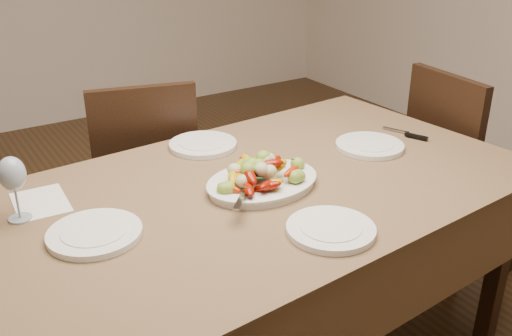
{
  "coord_description": "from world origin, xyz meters",
  "views": [
    {
      "loc": [
        -0.99,
        -1.5,
        1.56
      ],
      "look_at": [
        -0.11,
        -0.13,
        0.82
      ],
      "focal_mm": 40.0,
      "sensor_mm": 36.0,
      "label": 1
    }
  ],
  "objects_px": {
    "dining_table": "(256,283)",
    "chair_right": "(468,171)",
    "serving_platter": "(262,184)",
    "plate_left": "(95,234)",
    "plate_near": "(331,230)",
    "chair_far": "(143,179)",
    "plate_right": "(370,146)",
    "wine_glass": "(14,187)",
    "plate_far": "(203,145)"
  },
  "relations": [
    {
      "from": "dining_table",
      "to": "chair_right",
      "type": "xyz_separation_m",
      "value": [
        1.2,
        0.09,
        0.1
      ]
    },
    {
      "from": "serving_platter",
      "to": "plate_left",
      "type": "relative_size",
      "value": 1.44
    },
    {
      "from": "serving_platter",
      "to": "plate_near",
      "type": "xyz_separation_m",
      "value": [
        0.0,
        -0.33,
        -0.0
      ]
    },
    {
      "from": "dining_table",
      "to": "plate_near",
      "type": "distance_m",
      "value": 0.53
    },
    {
      "from": "chair_right",
      "to": "plate_left",
      "type": "relative_size",
      "value": 3.74
    },
    {
      "from": "chair_far",
      "to": "plate_left",
      "type": "distance_m",
      "value": 1.0
    },
    {
      "from": "chair_right",
      "to": "plate_right",
      "type": "relative_size",
      "value": 3.8
    },
    {
      "from": "plate_left",
      "to": "wine_glass",
      "type": "xyz_separation_m",
      "value": [
        -0.15,
        0.21,
        0.09
      ]
    },
    {
      "from": "plate_near",
      "to": "wine_glass",
      "type": "height_order",
      "value": "wine_glass"
    },
    {
      "from": "serving_platter",
      "to": "plate_right",
      "type": "bearing_deg",
      "value": 6.5
    },
    {
      "from": "serving_platter",
      "to": "wine_glass",
      "type": "distance_m",
      "value": 0.73
    },
    {
      "from": "plate_far",
      "to": "wine_glass",
      "type": "bearing_deg",
      "value": -163.95
    },
    {
      "from": "chair_right",
      "to": "plate_near",
      "type": "xyz_separation_m",
      "value": [
        -1.19,
        -0.44,
        0.29
      ]
    },
    {
      "from": "dining_table",
      "to": "plate_left",
      "type": "relative_size",
      "value": 7.24
    },
    {
      "from": "plate_left",
      "to": "serving_platter",
      "type": "bearing_deg",
      "value": 0.6
    },
    {
      "from": "chair_far",
      "to": "plate_far",
      "type": "xyz_separation_m",
      "value": [
        0.08,
        -0.43,
        0.29
      ]
    },
    {
      "from": "plate_left",
      "to": "plate_right",
      "type": "distance_m",
      "value": 1.06
    },
    {
      "from": "serving_platter",
      "to": "plate_left",
      "type": "distance_m",
      "value": 0.54
    },
    {
      "from": "plate_near",
      "to": "serving_platter",
      "type": "bearing_deg",
      "value": 90.75
    },
    {
      "from": "plate_far",
      "to": "plate_near",
      "type": "distance_m",
      "value": 0.73
    },
    {
      "from": "chair_far",
      "to": "plate_far",
      "type": "relative_size",
      "value": 3.8
    },
    {
      "from": "chair_far",
      "to": "wine_glass",
      "type": "height_order",
      "value": "wine_glass"
    },
    {
      "from": "wine_glass",
      "to": "chair_far",
      "type": "bearing_deg",
      "value": 45.94
    },
    {
      "from": "serving_platter",
      "to": "plate_far",
      "type": "height_order",
      "value": "serving_platter"
    },
    {
      "from": "chair_far",
      "to": "serving_platter",
      "type": "xyz_separation_m",
      "value": [
        0.08,
        -0.83,
        0.3
      ]
    },
    {
      "from": "chair_far",
      "to": "plate_near",
      "type": "relative_size",
      "value": 3.88
    },
    {
      "from": "serving_platter",
      "to": "plate_far",
      "type": "bearing_deg",
      "value": 90.14
    },
    {
      "from": "plate_near",
      "to": "plate_far",
      "type": "bearing_deg",
      "value": 90.42
    },
    {
      "from": "plate_far",
      "to": "plate_near",
      "type": "height_order",
      "value": "same"
    },
    {
      "from": "chair_right",
      "to": "plate_left",
      "type": "distance_m",
      "value": 1.76
    },
    {
      "from": "dining_table",
      "to": "serving_platter",
      "type": "bearing_deg",
      "value": -64.19
    },
    {
      "from": "plate_left",
      "to": "plate_far",
      "type": "height_order",
      "value": "same"
    },
    {
      "from": "plate_right",
      "to": "plate_near",
      "type": "bearing_deg",
      "value": -142.39
    },
    {
      "from": "serving_platter",
      "to": "plate_far",
      "type": "relative_size",
      "value": 1.47
    },
    {
      "from": "chair_far",
      "to": "chair_right",
      "type": "height_order",
      "value": "same"
    },
    {
      "from": "dining_table",
      "to": "chair_right",
      "type": "bearing_deg",
      "value": 4.05
    },
    {
      "from": "plate_left",
      "to": "plate_far",
      "type": "bearing_deg",
      "value": 36.76
    },
    {
      "from": "dining_table",
      "to": "wine_glass",
      "type": "xyz_separation_m",
      "value": [
        -0.68,
        0.18,
        0.48
      ]
    },
    {
      "from": "chair_right",
      "to": "dining_table",
      "type": "bearing_deg",
      "value": 100.69
    },
    {
      "from": "plate_right",
      "to": "plate_near",
      "type": "distance_m",
      "value": 0.64
    },
    {
      "from": "plate_right",
      "to": "dining_table",
      "type": "bearing_deg",
      "value": -175.96
    },
    {
      "from": "plate_near",
      "to": "chair_far",
      "type": "bearing_deg",
      "value": 94.33
    },
    {
      "from": "plate_far",
      "to": "wine_glass",
      "type": "height_order",
      "value": "wine_glass"
    },
    {
      "from": "wine_glass",
      "to": "dining_table",
      "type": "bearing_deg",
      "value": -14.78
    },
    {
      "from": "serving_platter",
      "to": "plate_far",
      "type": "distance_m",
      "value": 0.4
    },
    {
      "from": "chair_far",
      "to": "wine_glass",
      "type": "xyz_separation_m",
      "value": [
        -0.61,
        -0.63,
        0.39
      ]
    },
    {
      "from": "plate_far",
      "to": "dining_table",
      "type": "bearing_deg",
      "value": -91.42
    },
    {
      "from": "chair_right",
      "to": "wine_glass",
      "type": "bearing_deg",
      "value": 93.76
    },
    {
      "from": "chair_far",
      "to": "chair_right",
      "type": "bearing_deg",
      "value": 164.84
    },
    {
      "from": "chair_far",
      "to": "wine_glass",
      "type": "bearing_deg",
      "value": 60.37
    }
  ]
}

